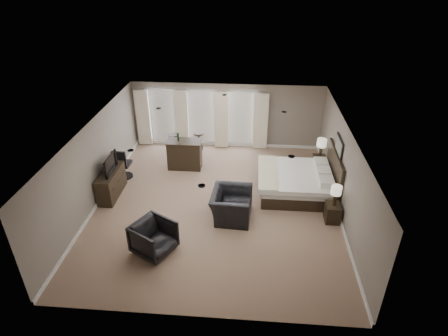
# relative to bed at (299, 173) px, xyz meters

# --- Properties ---
(room) EXTENTS (7.60, 8.60, 2.64)m
(room) POSITION_rel_bed_xyz_m (-2.58, -0.90, 0.55)
(room) COLOR #876B56
(room) RESTS_ON ground
(window_bay) EXTENTS (5.25, 0.20, 2.30)m
(window_bay) POSITION_rel_bed_xyz_m (-3.58, 3.20, 0.45)
(window_bay) COLOR silver
(window_bay) RESTS_ON room
(bed) EXTENTS (2.37, 2.26, 1.51)m
(bed) POSITION_rel_bed_xyz_m (0.00, 0.00, 0.00)
(bed) COLOR silver
(bed) RESTS_ON ground
(nightstand_near) EXTENTS (0.42, 0.51, 0.55)m
(nightstand_near) POSITION_rel_bed_xyz_m (0.89, -1.45, -0.48)
(nightstand_near) COLOR black
(nightstand_near) RESTS_ON ground
(nightstand_far) EXTENTS (0.45, 0.55, 0.60)m
(nightstand_far) POSITION_rel_bed_xyz_m (0.89, 1.45, -0.46)
(nightstand_far) COLOR black
(nightstand_far) RESTS_ON ground
(lamp_near) EXTENTS (0.31, 0.31, 0.63)m
(lamp_near) POSITION_rel_bed_xyz_m (0.89, -1.45, 0.12)
(lamp_near) COLOR beige
(lamp_near) RESTS_ON nightstand_near
(lamp_far) EXTENTS (0.34, 0.34, 0.69)m
(lamp_far) POSITION_rel_bed_xyz_m (0.89, 1.45, 0.19)
(lamp_far) COLOR beige
(lamp_far) RESTS_ON nightstand_far
(wall_art) EXTENTS (0.04, 0.96, 0.56)m
(wall_art) POSITION_rel_bed_xyz_m (1.12, 0.00, 1.00)
(wall_art) COLOR slate
(wall_art) RESTS_ON room
(dresser) EXTENTS (0.49, 1.51, 0.88)m
(dresser) POSITION_rel_bed_xyz_m (-6.03, -0.63, -0.32)
(dresser) COLOR black
(dresser) RESTS_ON ground
(tv) EXTENTS (0.57, 0.99, 0.13)m
(tv) POSITION_rel_bed_xyz_m (-6.03, -0.63, 0.19)
(tv) COLOR black
(tv) RESTS_ON dresser
(armchair_near) EXTENTS (0.94, 1.37, 1.15)m
(armchair_near) POSITION_rel_bed_xyz_m (-2.08, -1.50, -0.18)
(armchair_near) COLOR black
(armchair_near) RESTS_ON ground
(armchair_far) EXTENTS (1.24, 1.27, 0.98)m
(armchair_far) POSITION_rel_bed_xyz_m (-4.00, -3.18, -0.26)
(armchair_far) COLOR black
(armchair_far) RESTS_ON ground
(bar_counter) EXTENTS (1.25, 0.65, 1.09)m
(bar_counter) POSITION_rel_bed_xyz_m (-3.97, 1.37, -0.21)
(bar_counter) COLOR black
(bar_counter) RESTS_ON ground
(bar_stool_left) EXTENTS (0.47, 0.47, 0.81)m
(bar_stool_left) POSITION_rel_bed_xyz_m (-4.60, 2.48, -0.35)
(bar_stool_left) COLOR black
(bar_stool_left) RESTS_ON ground
(bar_stool_right) EXTENTS (0.42, 0.42, 0.79)m
(bar_stool_right) POSITION_rel_bed_xyz_m (-3.64, 2.74, -0.36)
(bar_stool_right) COLOR black
(bar_stool_right) RESTS_ON ground
(desk_chair) EXTENTS (0.61, 0.61, 1.13)m
(desk_chair) POSITION_rel_bed_xyz_m (-6.00, 0.51, -0.19)
(desk_chair) COLOR black
(desk_chair) RESTS_ON ground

